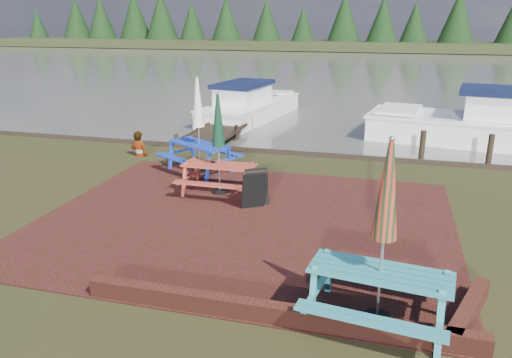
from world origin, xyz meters
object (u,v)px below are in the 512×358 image
(picnic_table_red, at_px, (219,160))
(jetty, at_px, (235,120))
(chalkboard, at_px, (255,189))
(boat_jetty, at_px, (249,107))
(picnic_table_blue, at_px, (199,139))
(person, at_px, (138,132))
(boat_near, at_px, (491,126))
(picnic_table_teal, at_px, (381,263))

(picnic_table_red, relative_size, jetty, 0.28)
(chalkboard, relative_size, boat_jetty, 0.13)
(picnic_table_blue, distance_m, person, 2.76)
(jetty, xyz_separation_m, boat_near, (10.05, -0.32, 0.37))
(boat_jetty, distance_m, person, 7.99)
(boat_near, xyz_separation_m, person, (-11.44, -5.59, 0.33))
(picnic_table_blue, relative_size, chalkboard, 3.03)
(picnic_table_red, height_order, boat_jetty, picnic_table_red)
(picnic_table_teal, distance_m, boat_near, 13.63)
(picnic_table_teal, xyz_separation_m, boat_jetty, (-6.39, 15.41, -0.60))
(boat_near, bearing_deg, boat_jetty, 85.91)
(picnic_table_teal, bearing_deg, person, 143.74)
(boat_jetty, relative_size, person, 4.32)
(jetty, distance_m, boat_near, 10.06)
(boat_jetty, bearing_deg, person, -91.26)
(picnic_table_blue, height_order, boat_near, picnic_table_blue)
(boat_jetty, height_order, person, person)
(picnic_table_red, distance_m, chalkboard, 1.41)
(chalkboard, bearing_deg, picnic_table_red, 116.88)
(jetty, distance_m, person, 6.11)
(picnic_table_red, bearing_deg, picnic_table_blue, 125.63)
(picnic_table_teal, height_order, jetty, picnic_table_teal)
(picnic_table_blue, distance_m, chalkboard, 3.41)
(chalkboard, height_order, boat_near, boat_near)
(picnic_table_red, xyz_separation_m, person, (-3.75, 2.78, -0.09))
(picnic_table_teal, xyz_separation_m, person, (-7.88, 7.56, -0.17))
(picnic_table_teal, distance_m, picnic_table_red, 6.32)
(chalkboard, bearing_deg, person, 113.14)
(picnic_table_red, height_order, chalkboard, picnic_table_red)
(boat_near, bearing_deg, person, 124.71)
(picnic_table_red, relative_size, chalkboard, 2.85)
(picnic_table_teal, xyz_separation_m, boat_near, (3.56, 13.15, -0.50))
(boat_near, bearing_deg, jetty, 96.83)
(picnic_table_blue, xyz_separation_m, boat_jetty, (-1.05, 8.91, -0.57))
(picnic_table_red, xyz_separation_m, boat_jetty, (-2.26, 10.62, -0.52))
(boat_jetty, bearing_deg, picnic_table_blue, -73.78)
(picnic_table_blue, bearing_deg, jetty, 128.35)
(boat_near, bearing_deg, chalkboard, 152.89)
(boat_jetty, bearing_deg, chalkboard, -63.76)
(picnic_table_blue, relative_size, person, 1.68)
(chalkboard, relative_size, jetty, 0.10)
(picnic_table_red, xyz_separation_m, chalkboard, (1.14, -0.71, -0.43))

